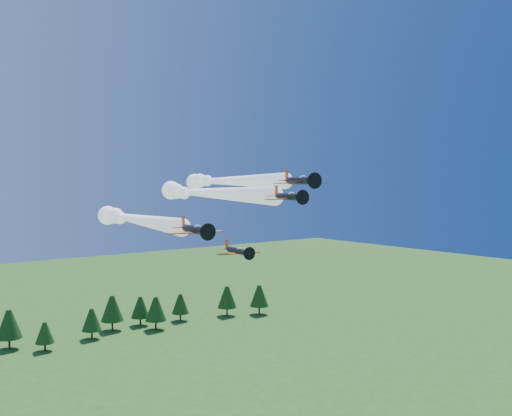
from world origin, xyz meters
TOP-DOWN VIEW (x-y plane):
  - plane_lead at (4.30, 19.99)m, footprint 14.23×52.20m
  - plane_left at (-5.50, 26.95)m, footprint 11.25×46.82m
  - plane_right at (14.98, 28.74)m, footprint 16.99×53.78m
  - plane_slot at (0.87, 4.98)m, footprint 6.89×7.48m
  - treeline at (8.97, 107.96)m, footprint 166.37×18.67m

SIDE VIEW (x-z plane):
  - treeline at x=8.97m, z-range 0.82..12.79m
  - plane_slot at x=0.87m, z-range 37.85..40.26m
  - plane_left at x=-5.50m, z-range 41.15..44.85m
  - plane_lead at x=4.30m, z-range 45.61..49.31m
  - plane_right at x=14.98m, z-range 47.65..51.35m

